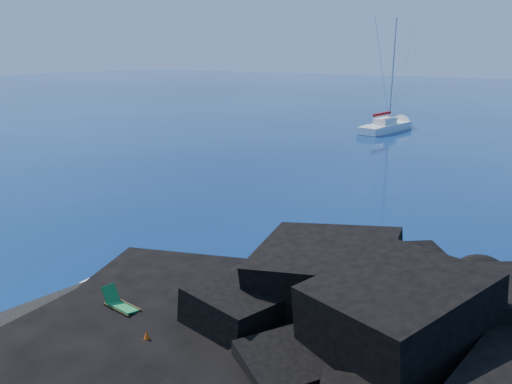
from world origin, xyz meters
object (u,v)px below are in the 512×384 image
at_px(sunbather, 154,325).
at_px(marker_cone, 147,338).
at_px(deck_chair, 122,302).
at_px(sailboat, 387,131).

distance_m(sunbather, marker_cone, 1.06).
relative_size(deck_chair, marker_cone, 2.71).
distance_m(sailboat, deck_chair, 52.08).
distance_m(deck_chair, marker_cone, 2.48).
xyz_separation_m(sunbather, marker_cone, (0.60, -0.87, 0.14)).
relative_size(deck_chair, sunbather, 1.00).
distance_m(sailboat, marker_cone, 53.41).
relative_size(sailboat, sunbather, 8.91).
height_order(sailboat, deck_chair, sailboat).
height_order(deck_chair, marker_cone, deck_chair).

